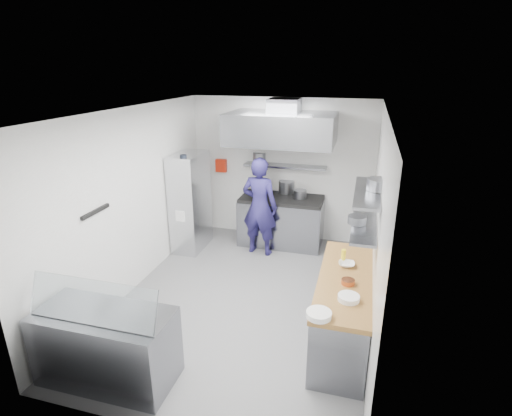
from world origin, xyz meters
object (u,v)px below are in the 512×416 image
(chef, at_px, (260,207))
(wire_rack, at_px, (190,202))
(gas_range, at_px, (281,222))
(display_case, at_px, (107,346))

(chef, distance_m, wire_rack, 1.33)
(gas_range, bearing_deg, chef, -119.79)
(wire_rack, bearing_deg, chef, 4.35)
(display_case, bearing_deg, wire_rack, 98.68)
(chef, xyz_separation_m, wire_rack, (-1.33, -0.10, 0.00))
(gas_range, xyz_separation_m, chef, (-0.30, -0.53, 0.47))
(chef, height_order, wire_rack, wire_rack)
(gas_range, bearing_deg, wire_rack, -158.97)
(display_case, bearing_deg, gas_range, 74.98)
(gas_range, relative_size, wire_rack, 0.86)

